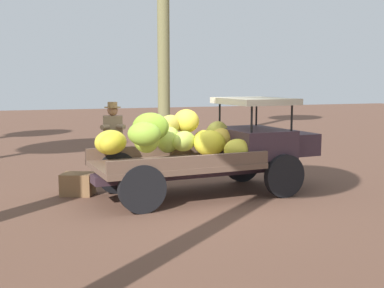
{
  "coord_description": "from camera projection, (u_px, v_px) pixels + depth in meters",
  "views": [
    {
      "loc": [
        -3.27,
        -8.49,
        2.19
      ],
      "look_at": [
        -0.15,
        0.14,
        1.0
      ],
      "focal_mm": 45.92,
      "sensor_mm": 36.0,
      "label": 1
    }
  ],
  "objects": [
    {
      "name": "ground_plane",
      "position": [
        202.0,
        197.0,
        9.31
      ],
      "size": [
        60.0,
        60.0,
        0.0
      ],
      "primitive_type": "plane",
      "color": "brown"
    },
    {
      "name": "wooden_crate",
      "position": [
        78.0,
        184.0,
        9.46
      ],
      "size": [
        0.73,
        0.67,
        0.42
      ],
      "primitive_type": "cube",
      "rotation": [
        0.0,
        0.0,
        2.71
      ],
      "color": "brown",
      "rests_on": "ground"
    },
    {
      "name": "farmer",
      "position": [
        113.0,
        138.0,
        10.27
      ],
      "size": [
        0.52,
        0.49,
        1.75
      ],
      "rotation": [
        0.0,
        0.0,
        -1.76
      ],
      "color": "#3D3F4D",
      "rests_on": "ground"
    },
    {
      "name": "truck",
      "position": [
        211.0,
        146.0,
        9.49
      ],
      "size": [
        4.54,
        2.02,
        1.85
      ],
      "rotation": [
        0.0,
        0.0,
        0.07
      ],
      "color": "#392730",
      "rests_on": "ground"
    },
    {
      "name": "loose_banana_bunch",
      "position": [
        156.0,
        167.0,
        11.52
      ],
      "size": [
        0.75,
        0.77,
        0.38
      ],
      "primitive_type": "ellipsoid",
      "rotation": [
        0.0,
        -0.03,
        0.86
      ],
      "color": "#90C144",
      "rests_on": "ground"
    }
  ]
}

